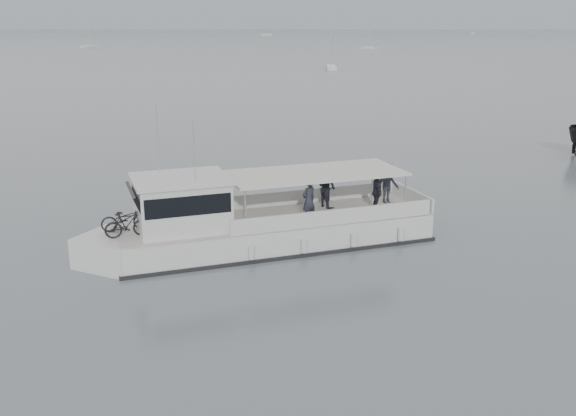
{
  "coord_description": "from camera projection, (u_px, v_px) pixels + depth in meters",
  "views": [
    {
      "loc": [
        4.82,
        -27.81,
        9.03
      ],
      "look_at": [
        4.44,
        -2.77,
        1.6
      ],
      "focal_mm": 40.0,
      "sensor_mm": 36.0,
      "label": 1
    }
  ],
  "objects": [
    {
      "name": "tour_boat",
      "position": [
        246.0,
        225.0,
        25.89
      ],
      "size": [
        14.32,
        7.83,
        6.12
      ],
      "rotation": [
        0.0,
        0.0,
        0.36
      ],
      "color": "silver",
      "rests_on": "ground"
    },
    {
      "name": "headland",
      "position": [
        293.0,
        12.0,
        562.14
      ],
      "size": [
        1400.0,
        90.0,
        28.0
      ],
      "primitive_type": "cube",
      "color": "#939EA8",
      "rests_on": "ground"
    },
    {
      "name": "ground",
      "position": [
        192.0,
        224.0,
        29.3
      ],
      "size": [
        1400.0,
        1400.0,
        0.0
      ],
      "primitive_type": "plane",
      "color": "#565F66",
      "rests_on": "ground"
    },
    {
      "name": "moored_fleet",
      "position": [
        192.0,
        43.0,
        236.56
      ],
      "size": [
        422.42,
        320.6,
        9.57
      ],
      "color": "silver",
      "rests_on": "ground"
    }
  ]
}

